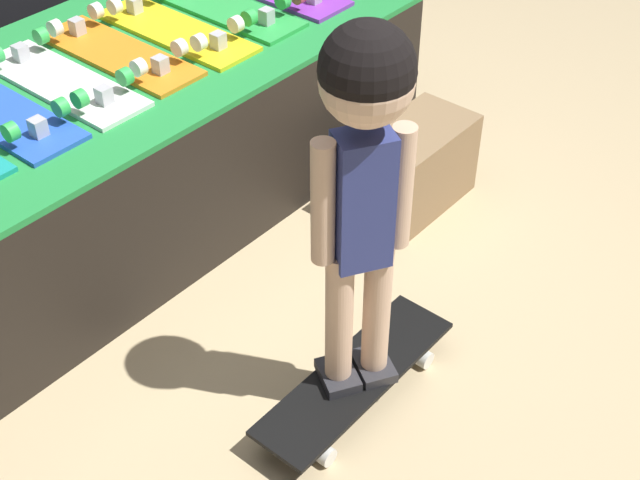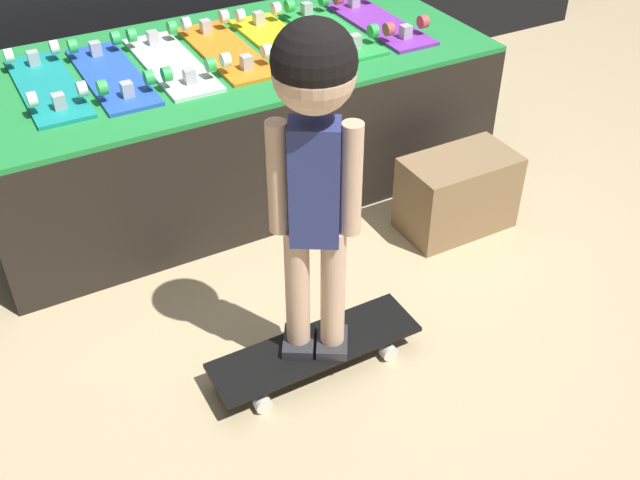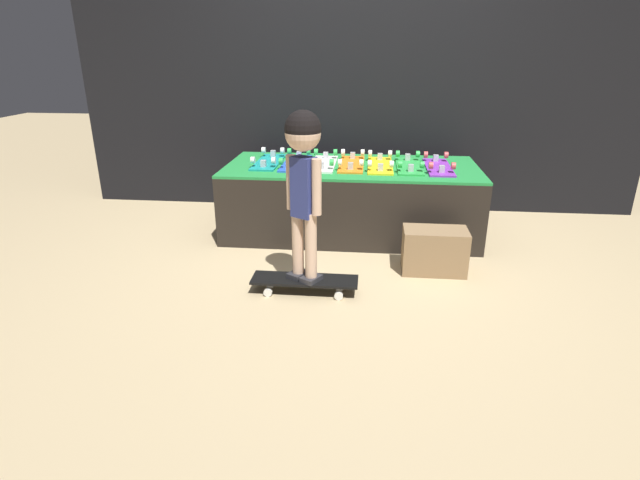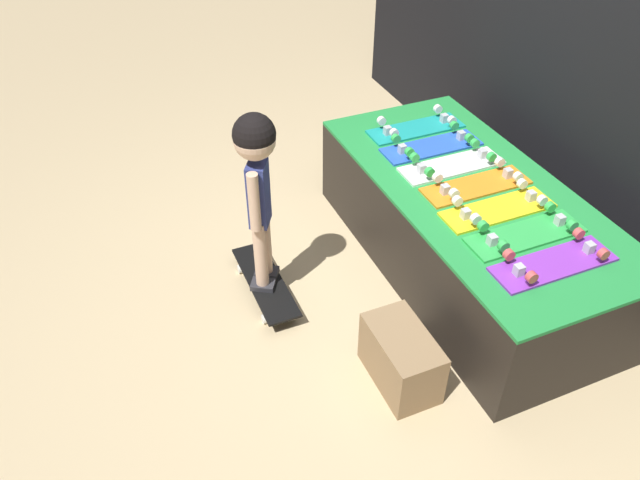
# 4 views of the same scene
# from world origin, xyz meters

# --- Properties ---
(ground_plane) EXTENTS (16.00, 16.00, 0.00)m
(ground_plane) POSITION_xyz_m (0.00, 0.00, 0.00)
(ground_plane) COLOR tan
(display_rack) EXTENTS (2.01, 0.93, 0.56)m
(display_rack) POSITION_xyz_m (0.00, 0.60, 0.28)
(display_rack) COLOR black
(display_rack) RESTS_ON ground_plane
(skateboard_white_on_rack) EXTENTS (0.19, 0.61, 0.09)m
(skateboard_white_on_rack) POSITION_xyz_m (-0.23, 0.60, 0.58)
(skateboard_white_on_rack) COLOR white
(skateboard_white_on_rack) RESTS_ON display_rack
(skateboard_orange_on_rack) EXTENTS (0.19, 0.61, 0.09)m
(skateboard_orange_on_rack) POSITION_xyz_m (0.00, 0.61, 0.58)
(skateboard_orange_on_rack) COLOR orange
(skateboard_orange_on_rack) RESTS_ON display_rack
(skateboard_yellow_on_rack) EXTENTS (0.19, 0.61, 0.09)m
(skateboard_yellow_on_rack) POSITION_xyz_m (0.23, 0.59, 0.58)
(skateboard_yellow_on_rack) COLOR yellow
(skateboard_yellow_on_rack) RESTS_ON display_rack
(skateboard_green_on_rack) EXTENTS (0.19, 0.61, 0.09)m
(skateboard_green_on_rack) POSITION_xyz_m (0.45, 0.59, 0.58)
(skateboard_green_on_rack) COLOR green
(skateboard_green_on_rack) RESTS_ON display_rack
(skateboard_on_floor) EXTENTS (0.66, 0.19, 0.09)m
(skateboard_on_floor) POSITION_xyz_m (-0.23, -0.54, 0.07)
(skateboard_on_floor) COLOR black
(skateboard_on_floor) RESTS_ON ground_plane
(child) EXTENTS (0.23, 0.21, 1.03)m
(child) POSITION_xyz_m (-0.23, -0.54, 0.81)
(child) COLOR #2D2D33
(child) RESTS_ON skateboard_on_floor
(storage_box) EXTENTS (0.43, 0.25, 0.30)m
(storage_box) POSITION_xyz_m (0.60, -0.14, 0.15)
(storage_box) COLOR #8E704C
(storage_box) RESTS_ON ground_plane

